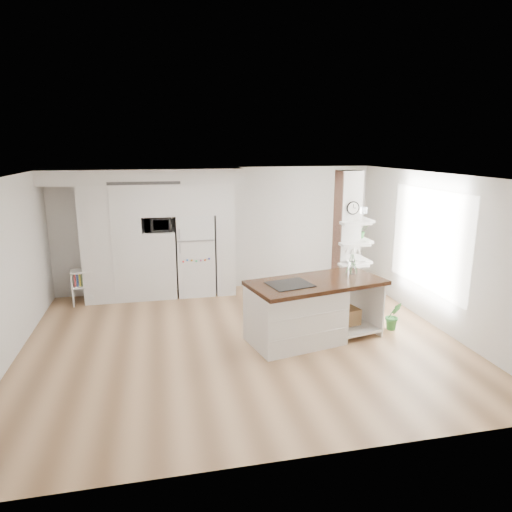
{
  "coord_description": "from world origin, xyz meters",
  "views": [
    {
      "loc": [
        -1.25,
        -6.91,
        3.15
      ],
      "look_at": [
        0.43,
        0.9,
        1.21
      ],
      "focal_mm": 32.0,
      "sensor_mm": 36.0,
      "label": 1
    }
  ],
  "objects_px": {
    "kitchen_island": "(302,311)",
    "bookshelf": "(89,289)",
    "refrigerator": "(195,254)",
    "floor_plant_a": "(393,316)"
  },
  "relations": [
    {
      "from": "kitchen_island",
      "to": "bookshelf",
      "type": "distance_m",
      "value": 4.57
    },
    {
      "from": "refrigerator",
      "to": "floor_plant_a",
      "type": "bearing_deg",
      "value": -40.74
    },
    {
      "from": "refrigerator",
      "to": "floor_plant_a",
      "type": "xyz_separation_m",
      "value": [
        3.21,
        -2.76,
        -0.62
      ]
    },
    {
      "from": "bookshelf",
      "to": "floor_plant_a",
      "type": "xyz_separation_m",
      "value": [
        5.4,
        -2.58,
        -0.06
      ]
    },
    {
      "from": "kitchen_island",
      "to": "bookshelf",
      "type": "relative_size",
      "value": 3.39
    },
    {
      "from": "bookshelf",
      "to": "refrigerator",
      "type": "bearing_deg",
      "value": -3.56
    },
    {
      "from": "refrigerator",
      "to": "kitchen_island",
      "type": "bearing_deg",
      "value": -62.51
    },
    {
      "from": "bookshelf",
      "to": "kitchen_island",
      "type": "bearing_deg",
      "value": -44.33
    },
    {
      "from": "kitchen_island",
      "to": "bookshelf",
      "type": "height_order",
      "value": "kitchen_island"
    },
    {
      "from": "kitchen_island",
      "to": "floor_plant_a",
      "type": "bearing_deg",
      "value": -9.19
    }
  ]
}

